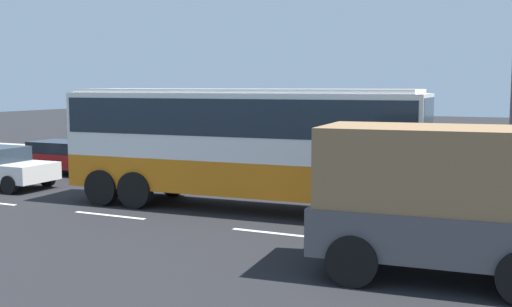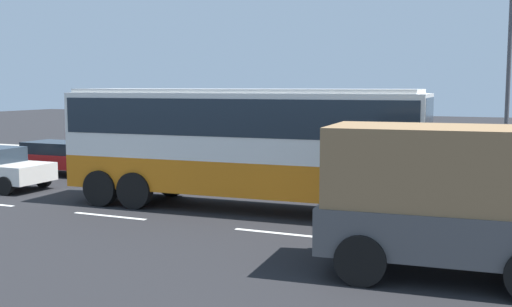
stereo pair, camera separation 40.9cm
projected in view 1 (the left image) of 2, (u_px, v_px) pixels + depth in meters
name	position (u px, v px, depth m)	size (l,w,h in m)	color
ground_plane	(212.00, 201.00, 19.47)	(120.00, 120.00, 0.00)	black
sidewalk_curb	(307.00, 166.00, 27.50)	(80.00, 4.00, 0.15)	#A8A399
coach_bus	(241.00, 135.00, 18.12)	(10.83, 2.99, 3.57)	orange
car_red_compact	(68.00, 156.00, 25.53)	(4.50, 1.94, 1.35)	#B21919
pedestrian_near_curb	(195.00, 139.00, 29.50)	(0.32, 0.32, 1.63)	brown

